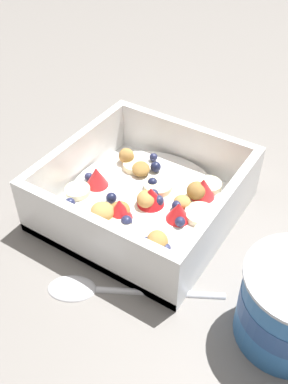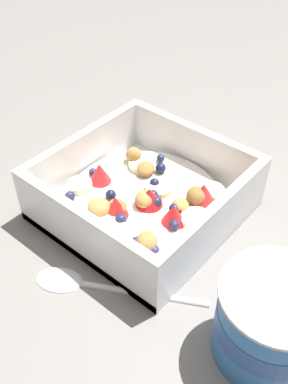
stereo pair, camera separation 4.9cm
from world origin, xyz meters
name	(u,v)px [view 1 (the left image)]	position (x,y,z in m)	size (l,w,h in m)	color
ground_plane	(140,196)	(0.00, 0.00, 0.00)	(2.40, 2.40, 0.00)	gray
fruit_bowl	(145,199)	(0.02, 0.02, 0.02)	(0.20, 0.20, 0.07)	white
spoon	(99,287)	(0.14, 0.04, 0.00)	(0.10, 0.16, 0.01)	silver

